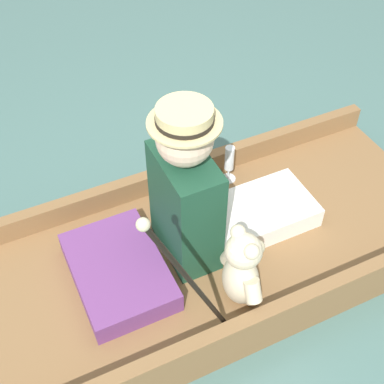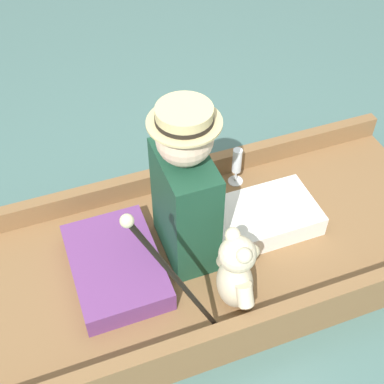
% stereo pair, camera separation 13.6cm
% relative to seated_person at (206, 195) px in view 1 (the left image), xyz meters
% --- Properties ---
extents(ground_plane, '(16.00, 16.00, 0.00)m').
position_rel_seated_person_xyz_m(ground_plane, '(0.05, -0.02, -0.45)').
color(ground_plane, '#476B66').
extents(punt_boat, '(0.99, 2.42, 0.26)m').
position_rel_seated_person_xyz_m(punt_boat, '(0.05, -0.02, -0.37)').
color(punt_boat, brown).
rests_on(punt_boat, ground_plane).
extents(seat_cushion, '(0.54, 0.38, 0.11)m').
position_rel_seated_person_xyz_m(seat_cushion, '(0.03, -0.44, -0.26)').
color(seat_cushion, '#6B3875').
rests_on(seat_cushion, punt_boat).
extents(seated_person, '(0.36, 0.79, 0.81)m').
position_rel_seated_person_xyz_m(seated_person, '(0.00, 0.00, 0.00)').
color(seated_person, white).
rests_on(seated_person, punt_boat).
extents(teddy_bear, '(0.29, 0.17, 0.42)m').
position_rel_seated_person_xyz_m(teddy_bear, '(0.34, -0.00, -0.12)').
color(teddy_bear, beige).
rests_on(teddy_bear, punt_boat).
extents(wine_glass, '(0.08, 0.08, 0.22)m').
position_rel_seated_person_xyz_m(wine_glass, '(-0.32, 0.30, -0.18)').
color(wine_glass, silver).
rests_on(wine_glass, punt_boat).
extents(walking_cane, '(0.04, 0.35, 0.83)m').
position_rel_seated_person_xyz_m(walking_cane, '(0.45, -0.31, 0.17)').
color(walking_cane, black).
rests_on(walking_cane, punt_boat).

